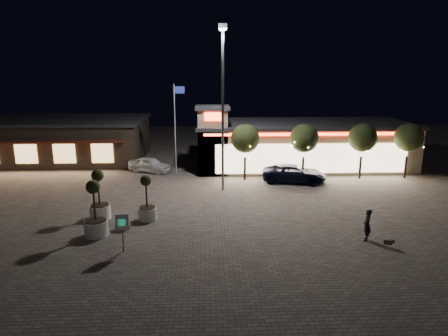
{
  "coord_description": "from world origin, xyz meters",
  "views": [
    {
      "loc": [
        0.87,
        -21.96,
        9.13
      ],
      "look_at": [
        2.01,
        6.0,
        2.27
      ],
      "focal_mm": 32.0,
      "sensor_mm": 36.0,
      "label": 1
    }
  ],
  "objects_px": {
    "planter_left": "(100,204)",
    "valet_sign": "(122,225)",
    "pickup_truck": "(294,174)",
    "pedestrian": "(367,225)",
    "planter_mid": "(96,219)",
    "white_sedan": "(150,165)"
  },
  "relations": [
    {
      "from": "pedestrian",
      "to": "valet_sign",
      "type": "bearing_deg",
      "value": -65.56
    },
    {
      "from": "planter_left",
      "to": "planter_mid",
      "type": "bearing_deg",
      "value": -80.04
    },
    {
      "from": "white_sedan",
      "to": "planter_mid",
      "type": "height_order",
      "value": "planter_mid"
    },
    {
      "from": "white_sedan",
      "to": "planter_left",
      "type": "bearing_deg",
      "value": -161.79
    },
    {
      "from": "pickup_truck",
      "to": "pedestrian",
      "type": "xyz_separation_m",
      "value": [
        1.48,
        -11.86,
        0.15
      ]
    },
    {
      "from": "pickup_truck",
      "to": "planter_left",
      "type": "distance_m",
      "value": 16.12
    },
    {
      "from": "pedestrian",
      "to": "planter_left",
      "type": "bearing_deg",
      "value": -83.64
    },
    {
      "from": "pickup_truck",
      "to": "valet_sign",
      "type": "distance_m",
      "value": 17.25
    },
    {
      "from": "planter_left",
      "to": "pickup_truck",
      "type": "bearing_deg",
      "value": 29.36
    },
    {
      "from": "pickup_truck",
      "to": "pedestrian",
      "type": "distance_m",
      "value": 11.96
    },
    {
      "from": "pickup_truck",
      "to": "planter_mid",
      "type": "height_order",
      "value": "planter_mid"
    },
    {
      "from": "pedestrian",
      "to": "planter_mid",
      "type": "xyz_separation_m",
      "value": [
        -15.04,
        1.23,
        0.12
      ]
    },
    {
      "from": "valet_sign",
      "to": "pickup_truck",
      "type": "bearing_deg",
      "value": 47.58
    },
    {
      "from": "pickup_truck",
      "to": "planter_left",
      "type": "height_order",
      "value": "planter_left"
    },
    {
      "from": "pickup_truck",
      "to": "planter_left",
      "type": "relative_size",
      "value": 1.66
    },
    {
      "from": "pickup_truck",
      "to": "pedestrian",
      "type": "height_order",
      "value": "pedestrian"
    },
    {
      "from": "planter_mid",
      "to": "valet_sign",
      "type": "relative_size",
      "value": 1.61
    },
    {
      "from": "pedestrian",
      "to": "pickup_truck",
      "type": "bearing_deg",
      "value": -152.2
    },
    {
      "from": "pedestrian",
      "to": "planter_left",
      "type": "distance_m",
      "value": 16.02
    },
    {
      "from": "white_sedan",
      "to": "planter_left",
      "type": "xyz_separation_m",
      "value": [
        -1.47,
        -11.86,
        0.3
      ]
    },
    {
      "from": "pedestrian",
      "to": "planter_left",
      "type": "xyz_separation_m",
      "value": [
        -15.52,
        3.96,
        0.1
      ]
    },
    {
      "from": "planter_left",
      "to": "valet_sign",
      "type": "height_order",
      "value": "planter_left"
    }
  ]
}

